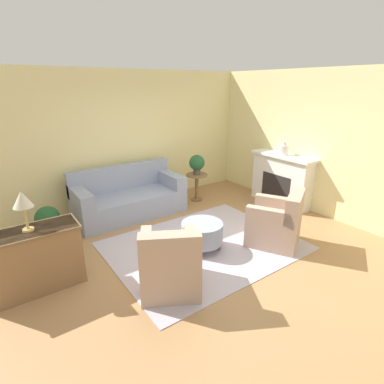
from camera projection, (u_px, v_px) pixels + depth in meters
ground_plane at (204, 246)px, 4.91m from camera, size 16.00×16.00×0.00m
wall_back at (132, 139)px, 6.41m from camera, size 9.02×0.12×2.80m
wall_right at (315, 143)px, 5.95m from camera, size 0.12×9.43×2.80m
rug at (204, 246)px, 4.91m from camera, size 2.96×2.32×0.01m
couch at (128, 198)px, 6.01m from camera, size 2.12×0.98×0.95m
armchair_left at (170, 265)px, 3.76m from camera, size 1.01×1.03×0.91m
armchair_right at (277, 224)px, 4.87m from camera, size 1.01×1.03×0.91m
ottoman_table at (202, 232)px, 4.73m from camera, size 0.66×0.66×0.44m
side_table at (197, 183)px, 6.74m from camera, size 0.48×0.48×0.61m
fireplace at (282, 178)px, 6.51m from camera, size 0.44×1.46×1.10m
dresser at (34, 259)px, 3.77m from camera, size 1.14×0.50×0.82m
vase_mantel_near at (284, 150)px, 6.28m from camera, size 0.19×0.19×0.27m
potted_plant_on_side_table at (197, 163)px, 6.59m from camera, size 0.34×0.34×0.44m
potted_plant_floor at (48, 221)px, 5.06m from camera, size 0.40×0.40×0.58m
table_lamp at (22, 201)px, 3.50m from camera, size 0.23×0.23×0.51m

